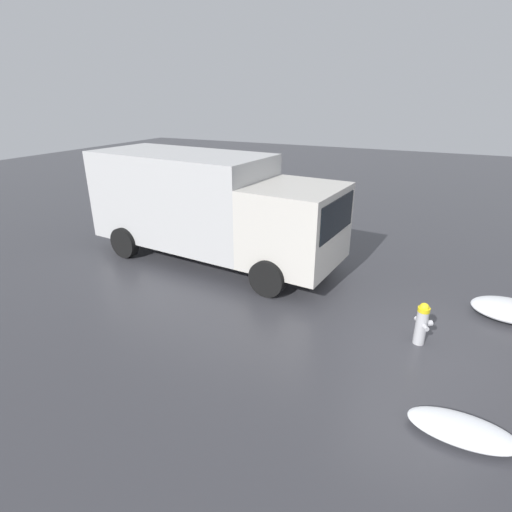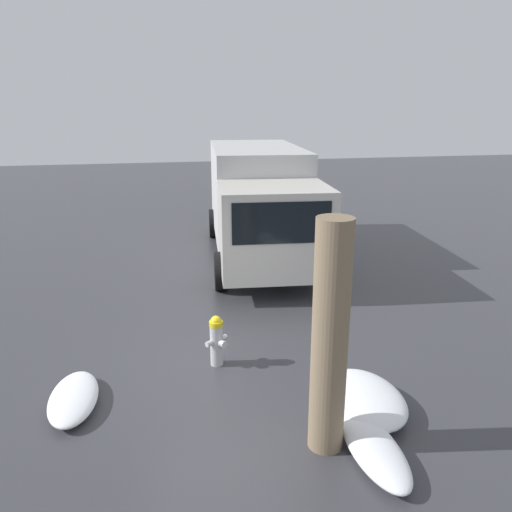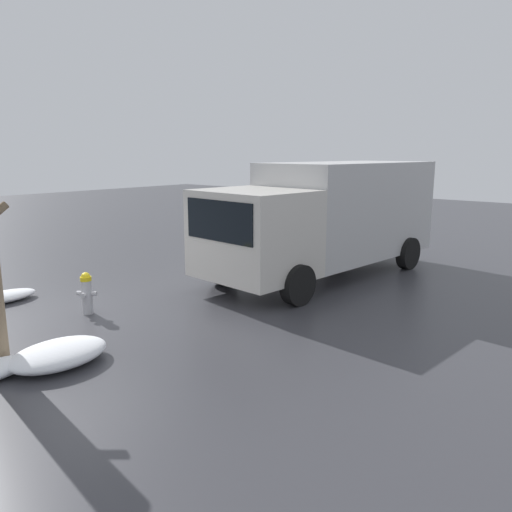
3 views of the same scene
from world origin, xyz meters
name	(u,v)px [view 1 (image 1 of 3)]	position (x,y,z in m)	size (l,w,h in m)	color
ground_plane	(418,343)	(0.00, 0.00, 0.00)	(60.00, 60.00, 0.00)	#38383D
fire_hydrant	(422,323)	(0.00, 0.00, 0.45)	(0.35, 0.40, 0.87)	#B7B7BC
delivery_truck	(208,204)	(5.98, -1.97, 1.62)	(7.46, 3.20, 2.98)	beige
snow_pile_by_hydrant	(462,430)	(-0.76, 2.17, 0.12)	(1.46, 0.68, 0.23)	white
snow_pile_curbside	(510,310)	(-1.68, -1.89, 0.17)	(1.55, 1.09, 0.34)	white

